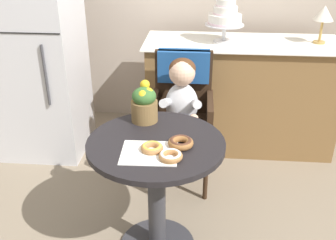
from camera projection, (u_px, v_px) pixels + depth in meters
The scene contains 12 objects.
cafe_table at pixel (156, 175), 2.09m from camera, with size 0.72×0.72×0.72m.
wicker_chair at pixel (183, 98), 2.70m from camera, with size 0.42×0.45×0.95m.
seated_child at pixel (181, 102), 2.55m from camera, with size 0.27×0.32×0.73m.
paper_napkin at pixel (149, 153), 1.89m from camera, with size 0.28×0.23×0.00m, color white.
donut_front at pixel (171, 156), 1.84m from camera, with size 0.12×0.12×0.03m.
donut_mid at pixel (181, 142), 1.94m from camera, with size 0.13×0.13×0.04m.
donut_side at pixel (152, 147), 1.90m from camera, with size 0.11×0.11×0.03m.
flower_vase at pixel (144, 103), 2.16m from camera, with size 0.15×0.15×0.23m.
display_counter at pixel (239, 95), 3.23m from camera, with size 1.56×0.62×0.90m.
tiered_cake_stand at pixel (225, 16), 2.96m from camera, with size 0.30×0.30×0.33m.
table_lamp at pixel (324, 15), 2.91m from camera, with size 0.15×0.15×0.28m.
refrigerator at pixel (37, 51), 3.00m from camera, with size 0.64×0.63×1.70m.
Camera 1 is at (0.21, -1.73, 1.71)m, focal length 41.49 mm.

